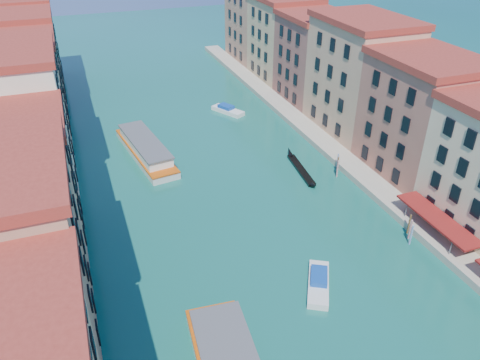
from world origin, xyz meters
The scene contains 8 objects.
left_bank_palazzos centered at (-26.00, 64.68, 9.71)m, with size 12.80×128.40×21.00m.
right_bank_palazzos centered at (30.00, 65.00, 9.75)m, with size 12.80×128.40×21.00m.
quay centered at (22.00, 65.00, 0.50)m, with size 4.00×140.00×1.00m, color #AAA389.
mooring_poles_right centered at (19.10, 28.80, 1.30)m, with size 1.44×54.24×3.20m.
vaporetto_far centered at (-8.45, 74.54, 1.35)m, with size 7.45×20.64×3.00m.
gondola_far centered at (14.03, 60.83, 0.38)m, with size 2.40×13.10×1.85m.
motorboat_mid centered at (3.98, 36.29, 0.58)m, with size 5.51×7.36×1.49m.
motorboat_far centered at (10.84, 87.85, 0.59)m, with size 5.52×7.53×1.52m.
Camera 1 is at (-17.92, 2.53, 37.40)m, focal length 35.00 mm.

